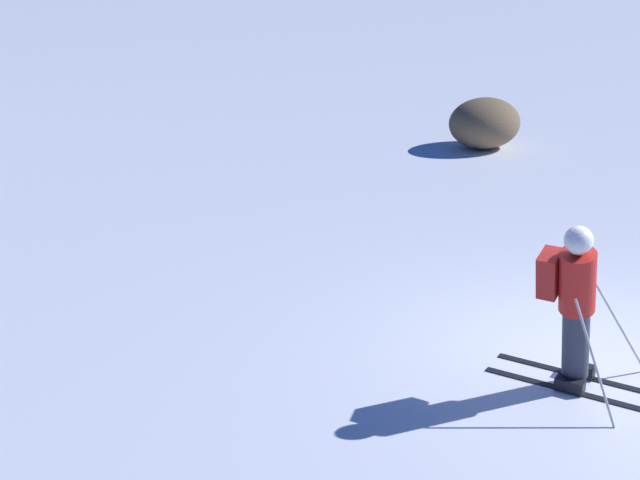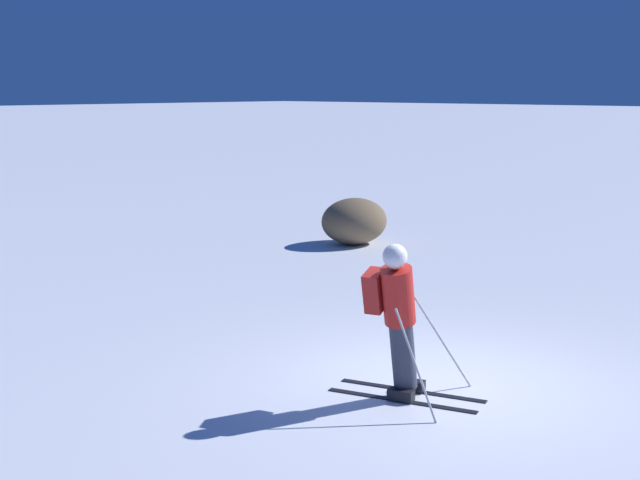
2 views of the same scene
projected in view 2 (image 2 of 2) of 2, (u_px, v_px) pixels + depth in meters
ground_plane at (442, 381)px, 10.42m from camera, size 300.00×300.00×0.00m
skier at (397, 313)px, 9.52m from camera, size 1.38×1.78×1.83m
exposed_boulder_0 at (354, 221)px, 19.43m from camera, size 1.56×1.33×1.02m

